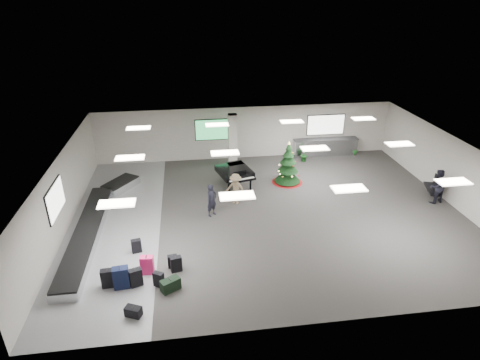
{
  "coord_description": "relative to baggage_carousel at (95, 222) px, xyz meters",
  "views": [
    {
      "loc": [
        -3.56,
        -16.01,
        9.52
      ],
      "look_at": [
        -1.2,
        1.0,
        1.32
      ],
      "focal_mm": 30.0,
      "sensor_mm": 36.0,
      "label": 1
    }
  ],
  "objects": [
    {
      "name": "suitcase_3",
      "position": [
        3.58,
        -3.67,
        0.1
      ],
      "size": [
        0.45,
        0.31,
        0.64
      ],
      "rotation": [
        0.0,
        0.0,
        0.23
      ],
      "color": "black",
      "rests_on": "ground"
    },
    {
      "name": "grand_piano",
      "position": [
        6.64,
        3.09,
        0.61
      ],
      "size": [
        2.02,
        2.36,
        1.16
      ],
      "rotation": [
        0.0,
        0.0,
        0.27
      ],
      "color": "black",
      "rests_on": "ground"
    },
    {
      "name": "christmas_tree",
      "position": [
        9.52,
        3.2,
        0.6
      ],
      "size": [
        1.66,
        1.66,
        2.36
      ],
      "color": "maroon",
      "rests_on": "ground"
    },
    {
      "name": "suitcase_7",
      "position": [
        3.45,
        -3.4,
        0.04
      ],
      "size": [
        0.38,
        0.24,
        0.53
      ],
      "rotation": [
        0.0,
        0.0,
        0.14
      ],
      "color": "black",
      "rests_on": "ground"
    },
    {
      "name": "ground",
      "position": [
        7.84,
        0.08,
        -0.21
      ],
      "size": [
        18.0,
        18.0,
        0.0
      ],
      "primitive_type": "plane",
      "color": "#393534",
      "rests_on": "ground"
    },
    {
      "name": "suitcase_8",
      "position": [
        2.01,
        -2.25,
        0.07
      ],
      "size": [
        0.43,
        0.3,
        0.59
      ],
      "rotation": [
        0.0,
        0.0,
        0.22
      ],
      "color": "black",
      "rests_on": "ground"
    },
    {
      "name": "potted_plant_right",
      "position": [
        14.71,
        6.58,
        0.19
      ],
      "size": [
        0.64,
        0.64,
        0.81
      ],
      "primitive_type": "imported",
      "rotation": [
        0.0,
        0.0,
        2.39
      ],
      "color": "#16451B",
      "rests_on": "ground"
    },
    {
      "name": "baggage_carousel",
      "position": [
        0.0,
        0.0,
        0.0
      ],
      "size": [
        2.28,
        9.71,
        0.43
      ],
      "color": "silver",
      "rests_on": "ground"
    },
    {
      "name": "room_envelope",
      "position": [
        7.46,
        0.75,
        2.12
      ],
      "size": [
        18.02,
        14.02,
        3.21
      ],
      "color": "beige",
      "rests_on": "ground"
    },
    {
      "name": "bench",
      "position": [
        16.44,
        0.55,
        0.34
      ],
      "size": [
        0.99,
        1.63,
        0.98
      ],
      "rotation": [
        0.0,
        0.0,
        -0.32
      ],
      "color": "black",
      "rests_on": "ground"
    },
    {
      "name": "green_duffel",
      "position": [
        3.39,
        -4.69,
        0.01
      ],
      "size": [
        0.75,
        0.63,
        0.47
      ],
      "rotation": [
        0.0,
        0.0,
        0.53
      ],
      "color": "black",
      "rests_on": "ground"
    },
    {
      "name": "pink_suitcase",
      "position": [
        2.54,
        -3.66,
        0.16
      ],
      "size": [
        0.5,
        0.31,
        0.76
      ],
      "rotation": [
        0.0,
        0.0,
        -0.1
      ],
      "color": "#EC1E65",
      "rests_on": "ground"
    },
    {
      "name": "navy_suitcase",
      "position": [
        1.69,
        -4.33,
        0.2
      ],
      "size": [
        0.57,
        0.36,
        0.86
      ],
      "rotation": [
        0.0,
        0.0,
        0.09
      ],
      "color": "black",
      "rests_on": "ground"
    },
    {
      "name": "service_counter",
      "position": [
        12.84,
        6.73,
        0.33
      ],
      "size": [
        4.05,
        0.65,
        1.08
      ],
      "color": "silver",
      "rests_on": "ground"
    },
    {
      "name": "traveler_b",
      "position": [
        6.43,
        1.22,
        0.57
      ],
      "size": [
        1.17,
        1.04,
        1.57
      ],
      "primitive_type": "imported",
      "rotation": [
        0.0,
        0.0,
        -0.57
      ],
      "color": "#867153",
      "rests_on": "ground"
    },
    {
      "name": "traveler_a",
      "position": [
        5.21,
        0.25,
        0.57
      ],
      "size": [
        0.67,
        0.66,
        1.56
      ],
      "primitive_type": "imported",
      "rotation": [
        0.0,
        0.0,
        0.72
      ],
      "color": "black",
      "rests_on": "ground"
    },
    {
      "name": "suitcase_5",
      "position": [
        1.23,
        -4.21,
        0.14
      ],
      "size": [
        0.49,
        0.29,
        0.73
      ],
      "rotation": [
        0.0,
        0.0,
        0.06
      ],
      "color": "black",
      "rests_on": "ground"
    },
    {
      "name": "potted_plant_left",
      "position": [
        11.26,
        5.95,
        0.23
      ],
      "size": [
        0.6,
        0.62,
        0.88
      ],
      "primitive_type": "imported",
      "rotation": [
        0.0,
        0.0,
        0.95
      ],
      "color": "#16451B",
      "rests_on": "ground"
    },
    {
      "name": "traveler_bench",
      "position": [
        16.13,
        -0.01,
        0.66
      ],
      "size": [
        0.97,
        0.83,
        1.74
      ],
      "primitive_type": "imported",
      "rotation": [
        0.0,
        0.0,
        3.37
      ],
      "color": "black",
      "rests_on": "ground"
    },
    {
      "name": "black_duffel",
      "position": [
        2.23,
        -5.78,
        -0.04
      ],
      "size": [
        0.6,
        0.48,
        0.36
      ],
      "rotation": [
        0.0,
        0.0,
        -0.42
      ],
      "color": "black",
      "rests_on": "ground"
    },
    {
      "name": "suitcase_1",
      "position": [
        2.98,
        -4.43,
        0.07
      ],
      "size": [
        0.42,
        0.36,
        0.59
      ],
      "rotation": [
        0.0,
        0.0,
        -0.54
      ],
      "color": "black",
      "rests_on": "ground"
    },
    {
      "name": "suitcase_0",
      "position": [
        2.18,
        -4.29,
        0.13
      ],
      "size": [
        0.5,
        0.37,
        0.71
      ],
      "rotation": [
        0.0,
        0.0,
        0.33
      ],
      "color": "black",
      "rests_on": "ground"
    }
  ]
}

